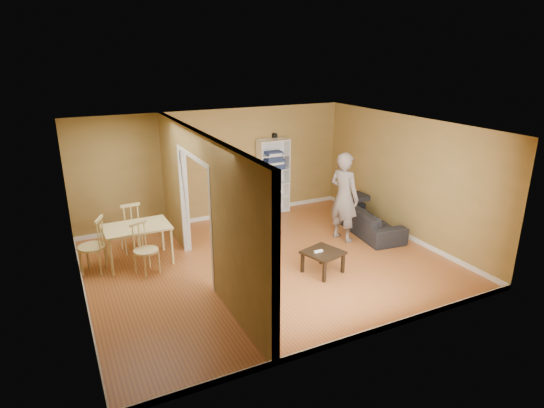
{
  "coord_description": "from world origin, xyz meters",
  "views": [
    {
      "loc": [
        -3.4,
        -7.09,
        3.85
      ],
      "look_at": [
        0.2,
        0.2,
        1.1
      ],
      "focal_mm": 30.0,
      "sensor_mm": 36.0,
      "label": 1
    }
  ],
  "objects_px": {
    "coffee_table": "(323,255)",
    "dining_table": "(137,230)",
    "sofa": "(368,216)",
    "bookshelf": "(272,176)",
    "chair_left": "(92,245)",
    "person": "(344,189)",
    "chair_near": "(146,249)",
    "chair_far": "(130,226)"
  },
  "relations": [
    {
      "from": "chair_left",
      "to": "dining_table",
      "type": "bearing_deg",
      "value": 116.01
    },
    {
      "from": "chair_far",
      "to": "bookshelf",
      "type": "bearing_deg",
      "value": -171.9
    },
    {
      "from": "sofa",
      "to": "chair_left",
      "type": "height_order",
      "value": "chair_left"
    },
    {
      "from": "chair_near",
      "to": "chair_far",
      "type": "distance_m",
      "value": 1.16
    },
    {
      "from": "bookshelf",
      "to": "coffee_table",
      "type": "distance_m",
      "value": 3.5
    },
    {
      "from": "sofa",
      "to": "chair_near",
      "type": "bearing_deg",
      "value": 95.02
    },
    {
      "from": "person",
      "to": "dining_table",
      "type": "height_order",
      "value": "person"
    },
    {
      "from": "sofa",
      "to": "chair_far",
      "type": "distance_m",
      "value": 5.08
    },
    {
      "from": "person",
      "to": "coffee_table",
      "type": "distance_m",
      "value": 1.82
    },
    {
      "from": "coffee_table",
      "to": "chair_left",
      "type": "xyz_separation_m",
      "value": [
        -3.73,
        1.87,
        0.17
      ]
    },
    {
      "from": "sofa",
      "to": "bookshelf",
      "type": "relative_size",
      "value": 1.07
    },
    {
      "from": "chair_left",
      "to": "person",
      "type": "bearing_deg",
      "value": 105.14
    },
    {
      "from": "bookshelf",
      "to": "chair_far",
      "type": "bearing_deg",
      "value": -166.65
    },
    {
      "from": "chair_far",
      "to": "coffee_table",
      "type": "bearing_deg",
      "value": 133.93
    },
    {
      "from": "coffee_table",
      "to": "chair_near",
      "type": "bearing_deg",
      "value": 154.3
    },
    {
      "from": "coffee_table",
      "to": "dining_table",
      "type": "distance_m",
      "value": 3.5
    },
    {
      "from": "chair_far",
      "to": "dining_table",
      "type": "bearing_deg",
      "value": 87.12
    },
    {
      "from": "sofa",
      "to": "bookshelf",
      "type": "height_order",
      "value": "bookshelf"
    },
    {
      "from": "coffee_table",
      "to": "chair_near",
      "type": "height_order",
      "value": "chair_near"
    },
    {
      "from": "sofa",
      "to": "dining_table",
      "type": "bearing_deg",
      "value": 88.94
    },
    {
      "from": "bookshelf",
      "to": "chair_near",
      "type": "distance_m",
      "value": 4.08
    },
    {
      "from": "sofa",
      "to": "chair_near",
      "type": "relative_size",
      "value": 2.06
    },
    {
      "from": "coffee_table",
      "to": "chair_left",
      "type": "distance_m",
      "value": 4.18
    },
    {
      "from": "dining_table",
      "to": "chair_near",
      "type": "bearing_deg",
      "value": -85.06
    },
    {
      "from": "chair_left",
      "to": "chair_far",
      "type": "relative_size",
      "value": 1.0
    },
    {
      "from": "person",
      "to": "chair_left",
      "type": "xyz_separation_m",
      "value": [
        -4.94,
        0.75,
        -0.59
      ]
    },
    {
      "from": "bookshelf",
      "to": "chair_left",
      "type": "relative_size",
      "value": 1.74
    },
    {
      "from": "bookshelf",
      "to": "chair_left",
      "type": "height_order",
      "value": "bookshelf"
    },
    {
      "from": "dining_table",
      "to": "chair_far",
      "type": "bearing_deg",
      "value": 92.38
    },
    {
      "from": "chair_left",
      "to": "chair_near",
      "type": "relative_size",
      "value": 1.1
    },
    {
      "from": "chair_left",
      "to": "chair_far",
      "type": "bearing_deg",
      "value": 153.97
    },
    {
      "from": "chair_left",
      "to": "chair_near",
      "type": "bearing_deg",
      "value": 84.07
    },
    {
      "from": "coffee_table",
      "to": "chair_left",
      "type": "height_order",
      "value": "chair_left"
    },
    {
      "from": "bookshelf",
      "to": "chair_far",
      "type": "distance_m",
      "value": 3.72
    },
    {
      "from": "sofa",
      "to": "coffee_table",
      "type": "xyz_separation_m",
      "value": [
        -1.96,
        -1.22,
        -0.02
      ]
    },
    {
      "from": "person",
      "to": "chair_far",
      "type": "bearing_deg",
      "value": 54.32
    },
    {
      "from": "coffee_table",
      "to": "chair_near",
      "type": "distance_m",
      "value": 3.19
    },
    {
      "from": "person",
      "to": "chair_left",
      "type": "bearing_deg",
      "value": 64.57
    },
    {
      "from": "sofa",
      "to": "person",
      "type": "bearing_deg",
      "value": 104.18
    },
    {
      "from": "chair_left",
      "to": "bookshelf",
      "type": "bearing_deg",
      "value": 132.87
    },
    {
      "from": "sofa",
      "to": "bookshelf",
      "type": "bearing_deg",
      "value": 37.88
    },
    {
      "from": "chair_far",
      "to": "chair_left",
      "type": "bearing_deg",
      "value": 34.98
    }
  ]
}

